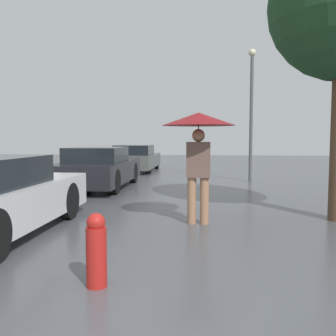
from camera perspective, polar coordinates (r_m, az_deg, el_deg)
The scene contains 5 objects.
pedestrian at distance 6.43m, azimuth 4.67°, elevation 5.54°, with size 1.25×1.25×1.92m.
parked_car_middle at distance 11.36m, azimuth -10.55°, elevation -0.05°, with size 1.78×4.16×1.21m.
parked_car_farthest at distance 16.93m, azimuth -5.07°, elevation 1.43°, with size 1.81×4.10×1.17m.
street_lamp at distance 13.09m, azimuth 12.60°, elevation 9.47°, with size 0.25×0.25×4.45m.
fire_hydrant at distance 3.88m, azimuth -10.86°, elevation -12.20°, with size 0.21×0.21×0.75m.
Camera 1 is at (-0.07, -2.43, 1.49)m, focal length 40.00 mm.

